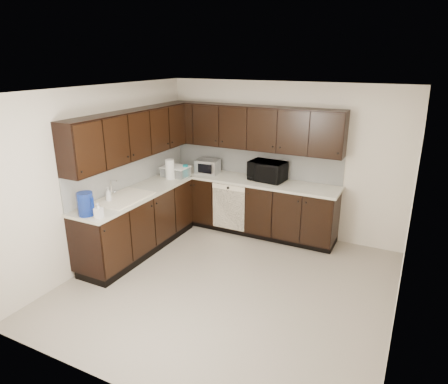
% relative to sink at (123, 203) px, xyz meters
% --- Properties ---
extents(floor, '(4.00, 4.00, 0.00)m').
position_rel_sink_xyz_m(floor, '(1.68, 0.01, -0.88)').
color(floor, '#A09585').
rests_on(floor, ground).
extents(ceiling, '(4.00, 4.00, 0.00)m').
position_rel_sink_xyz_m(ceiling, '(1.68, 0.01, 1.62)').
color(ceiling, white).
rests_on(ceiling, wall_back).
extents(wall_back, '(4.00, 0.02, 2.50)m').
position_rel_sink_xyz_m(wall_back, '(1.68, 2.01, 0.37)').
color(wall_back, beige).
rests_on(wall_back, floor).
extents(wall_left, '(0.02, 4.00, 2.50)m').
position_rel_sink_xyz_m(wall_left, '(-0.32, 0.01, 0.37)').
color(wall_left, beige).
rests_on(wall_left, floor).
extents(wall_right, '(0.02, 4.00, 2.50)m').
position_rel_sink_xyz_m(wall_right, '(3.68, 0.01, 0.37)').
color(wall_right, beige).
rests_on(wall_right, floor).
extents(wall_front, '(4.00, 0.02, 2.50)m').
position_rel_sink_xyz_m(wall_front, '(1.68, -1.99, 0.37)').
color(wall_front, beige).
rests_on(wall_front, floor).
extents(lower_cabinets, '(3.00, 2.80, 0.90)m').
position_rel_sink_xyz_m(lower_cabinets, '(0.67, 1.12, -0.47)').
color(lower_cabinets, black).
rests_on(lower_cabinets, floor).
extents(countertop, '(3.03, 2.83, 0.04)m').
position_rel_sink_xyz_m(countertop, '(0.67, 1.12, 0.04)').
color(countertop, beige).
rests_on(countertop, lower_cabinets).
extents(backsplash, '(3.00, 2.80, 0.48)m').
position_rel_sink_xyz_m(backsplash, '(0.46, 1.33, 0.30)').
color(backsplash, silver).
rests_on(backsplash, countertop).
extents(upper_cabinets, '(3.00, 2.80, 0.70)m').
position_rel_sink_xyz_m(upper_cabinets, '(0.58, 1.22, 0.89)').
color(upper_cabinets, black).
rests_on(upper_cabinets, wall_back).
extents(dishwasher, '(0.58, 0.04, 0.78)m').
position_rel_sink_xyz_m(dishwasher, '(0.98, 1.42, -0.33)').
color(dishwasher, '#F0E2C4').
rests_on(dishwasher, lower_cabinets).
extents(sink, '(0.54, 0.82, 0.42)m').
position_rel_sink_xyz_m(sink, '(0.00, 0.00, 0.00)').
color(sink, '#F0E2C4').
rests_on(sink, countertop).
extents(microwave, '(0.61, 0.45, 0.32)m').
position_rel_sink_xyz_m(microwave, '(1.51, 1.77, 0.22)').
color(microwave, black).
rests_on(microwave, countertop).
extents(soap_bottle_a, '(0.09, 0.10, 0.20)m').
position_rel_sink_xyz_m(soap_bottle_a, '(0.20, -0.69, 0.16)').
color(soap_bottle_a, gray).
rests_on(soap_bottle_a, countertop).
extents(soap_bottle_b, '(0.10, 0.10, 0.21)m').
position_rel_sink_xyz_m(soap_bottle_b, '(-0.10, -0.17, 0.16)').
color(soap_bottle_b, gray).
rests_on(soap_bottle_b, countertop).
extents(toaster_oven, '(0.41, 0.32, 0.24)m').
position_rel_sink_xyz_m(toaster_oven, '(0.44, 1.70, 0.18)').
color(toaster_oven, '#BBBBBD').
rests_on(toaster_oven, countertop).
extents(storage_bin, '(0.42, 0.31, 0.16)m').
position_rel_sink_xyz_m(storage_bin, '(0.04, 1.30, 0.14)').
color(storage_bin, white).
rests_on(storage_bin, countertop).
extents(blue_pitcher, '(0.26, 0.26, 0.30)m').
position_rel_sink_xyz_m(blue_pitcher, '(-0.01, -0.69, 0.21)').
color(blue_pitcher, navy).
rests_on(blue_pitcher, countertop).
extents(teal_tumbler, '(0.10, 0.10, 0.20)m').
position_rel_sink_xyz_m(teal_tumbler, '(0.20, 1.36, 0.16)').
color(teal_tumbler, '#0B7883').
rests_on(teal_tumbler, countertop).
extents(paper_towel_roll, '(0.16, 0.16, 0.33)m').
position_rel_sink_xyz_m(paper_towel_roll, '(0.05, 1.13, 0.22)').
color(paper_towel_roll, silver).
rests_on(paper_towel_roll, countertop).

